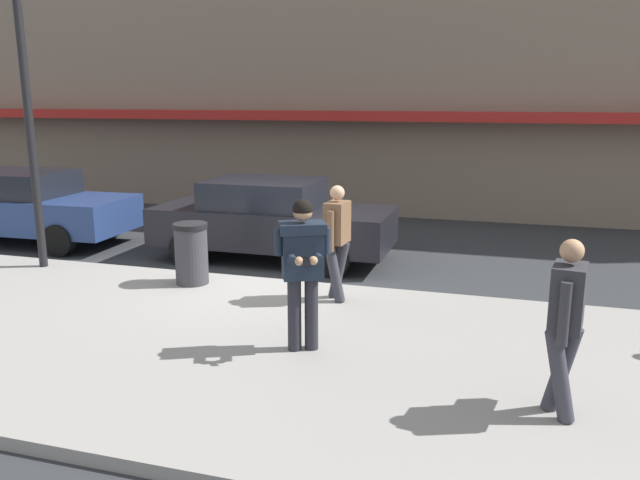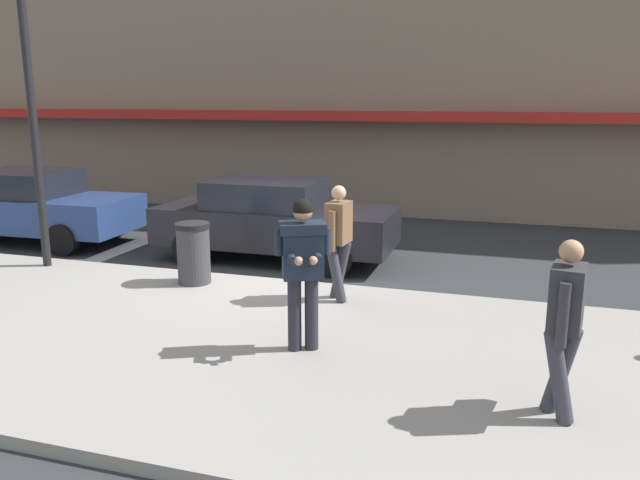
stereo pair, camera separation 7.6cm
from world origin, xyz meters
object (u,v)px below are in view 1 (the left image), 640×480
Objects in this scene: pedestrian_with_bag at (566,317)px; trash_bin at (191,253)px; parked_sedan_near at (25,206)px; parked_sedan_mid at (271,219)px; man_texting_on_phone at (303,259)px; pedestrian_dark_coat at (337,236)px; street_lamp_post at (26,92)px.

pedestrian_with_bag is 1.74× the size of trash_bin.
parked_sedan_near and parked_sedan_mid have the same top height.
parked_sedan_mid is 7.07m from pedestrian_with_bag.
parked_sedan_near is 2.52× the size of man_texting_on_phone.
parked_sedan_mid is at bearing 115.35° from man_texting_on_phone.
man_texting_on_phone is at bearing -64.65° from parked_sedan_mid.
trash_bin is at bearing -22.82° from parked_sedan_near.
pedestrian_with_bag is 6.06m from trash_bin.
pedestrian_with_bag is at bearing -43.21° from pedestrian_dark_coat.
street_lamp_post is at bearing -148.87° from parked_sedan_mid.
parked_sedan_mid is 3.13m from pedestrian_dark_coat.
pedestrian_dark_coat is at bearing 93.31° from man_texting_on_phone.
parked_sedan_near is 11.53m from pedestrian_with_bag.
man_texting_on_phone is 0.37× the size of street_lamp_post.
pedestrian_with_bag and pedestrian_dark_coat have the same top height.
parked_sedan_near is 0.93× the size of street_lamp_post.
parked_sedan_near is 2.68× the size of pedestrian_dark_coat.
man_texting_on_phone is (2.06, -4.35, 0.46)m from parked_sedan_mid.
street_lamp_post reaches higher than trash_bin.
man_texting_on_phone is at bearing -28.87° from parked_sedan_near.
parked_sedan_mid is 4.84m from man_texting_on_phone.
trash_bin is at bearing 176.66° from pedestrian_dark_coat.
man_texting_on_phone reaches higher than pedestrian_with_bag.
parked_sedan_near is 2.68× the size of pedestrian_with_bag.
pedestrian_dark_coat is (-2.89, 2.71, 0.00)m from pedestrian_with_bag.
parked_sedan_near is 8.71m from man_texting_on_phone.
parked_sedan_mid is 4.72m from street_lamp_post.
parked_sedan_mid is (5.55, 0.15, 0.00)m from parked_sedan_near.
pedestrian_dark_coat is 2.49m from trash_bin.
man_texting_on_phone is 2.89m from pedestrian_with_bag.
pedestrian_with_bag is 1.00× the size of pedestrian_dark_coat.
pedestrian_with_bag is at bearing -19.95° from street_lamp_post.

